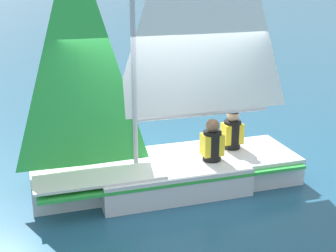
% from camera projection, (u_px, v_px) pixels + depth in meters
% --- Properties ---
extents(ground_plane, '(260.00, 260.00, 0.00)m').
position_uv_depth(ground_plane, '(168.00, 186.00, 7.82)').
color(ground_plane, '#235675').
extents(sailboat_main, '(3.92, 4.22, 5.96)m').
position_uv_depth(sailboat_main, '(170.00, 138.00, 7.57)').
color(sailboat_main, silver).
rests_on(sailboat_main, ground_plane).
extents(sailor_helm, '(0.42, 0.43, 1.16)m').
position_uv_depth(sailor_helm, '(212.00, 151.00, 7.65)').
color(sailor_helm, black).
rests_on(sailor_helm, ground_plane).
extents(sailor_crew, '(0.42, 0.43, 1.16)m').
position_uv_depth(sailor_crew, '(232.00, 138.00, 8.17)').
color(sailor_crew, black).
rests_on(sailor_crew, ground_plane).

